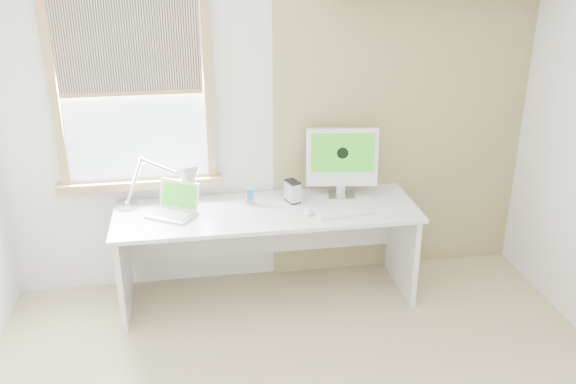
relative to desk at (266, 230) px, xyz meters
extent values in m
cube|color=silver|center=(0.10, 0.32, 0.77)|extent=(4.00, 0.02, 2.60)
cube|color=#958958|center=(1.10, 0.30, 0.77)|extent=(2.00, 0.02, 2.60)
cube|color=#A88349|center=(-1.43, 0.28, 1.02)|extent=(0.06, 0.06, 1.42)
cube|color=#A88349|center=(-0.37, 0.28, 1.02)|extent=(0.06, 0.06, 1.42)
cube|color=#A88349|center=(-0.90, 0.26, 0.34)|extent=(1.20, 0.14, 0.06)
cube|color=#D1E2F9|center=(-0.90, 0.30, 1.02)|extent=(1.00, 0.01, 1.30)
cube|color=beige|center=(-0.90, 0.25, 1.34)|extent=(0.98, 0.02, 0.65)
cube|color=#A88349|center=(-0.90, 0.25, 1.02)|extent=(0.98, 0.03, 0.03)
cube|color=silver|center=(0.00, -0.06, 0.18)|extent=(2.20, 0.70, 0.03)
cube|color=silver|center=(-1.05, -0.06, -0.18)|extent=(0.04, 0.64, 0.70)
cube|color=silver|center=(1.05, -0.06, -0.18)|extent=(0.04, 0.64, 0.70)
cube|color=silver|center=(0.00, 0.26, -0.08)|extent=(2.08, 0.02, 0.48)
cylinder|color=silver|center=(-1.00, 0.15, 0.21)|extent=(0.18, 0.18, 0.02)
sphere|color=silver|center=(-1.00, 0.15, 0.22)|extent=(0.05, 0.05, 0.05)
cylinder|color=silver|center=(-0.94, 0.14, 0.39)|extent=(0.16, 0.05, 0.35)
sphere|color=silver|center=(-0.87, 0.13, 0.56)|extent=(0.05, 0.05, 0.04)
cylinder|color=silver|center=(-0.72, 0.09, 0.51)|extent=(0.31, 0.11, 0.13)
sphere|color=silver|center=(-0.57, 0.05, 0.45)|extent=(0.04, 0.04, 0.04)
cone|color=silver|center=(-0.54, 0.05, 0.42)|extent=(0.23, 0.26, 0.21)
cube|color=silver|center=(-0.68, -0.06, 0.20)|extent=(0.39, 0.36, 0.02)
cube|color=#B2B5B7|center=(-0.68, -0.06, 0.21)|extent=(0.30, 0.26, 0.00)
cube|color=silver|center=(-0.62, 0.03, 0.31)|extent=(0.30, 0.23, 0.21)
cube|color=#298F18|center=(-0.62, 0.03, 0.31)|extent=(0.26, 0.19, 0.17)
cylinder|color=silver|center=(-0.11, 0.04, 0.21)|extent=(0.08, 0.08, 0.02)
cube|color=silver|center=(-0.11, 0.04, 0.28)|extent=(0.06, 0.02, 0.12)
cube|color=#194C99|center=(-0.11, 0.04, 0.28)|extent=(0.05, 0.01, 0.09)
cube|color=silver|center=(0.21, 0.06, 0.28)|extent=(0.11, 0.14, 0.16)
cube|color=black|center=(0.21, 0.06, 0.35)|extent=(0.12, 0.15, 0.01)
cube|color=black|center=(0.21, 0.06, 0.20)|extent=(0.12, 0.15, 0.01)
cube|color=silver|center=(0.59, 0.10, 0.20)|extent=(0.22, 0.20, 0.01)
cube|color=silver|center=(0.60, 0.13, 0.29)|extent=(0.07, 0.03, 0.18)
cube|color=white|center=(0.59, 0.12, 0.50)|extent=(0.54, 0.17, 0.44)
cube|color=#298F18|center=(0.59, 0.09, 0.55)|extent=(0.47, 0.10, 0.29)
cylinder|color=black|center=(0.59, 0.09, 0.55)|extent=(0.09, 0.02, 0.09)
cube|color=white|center=(0.54, -0.23, 0.20)|extent=(0.41, 0.15, 0.02)
cube|color=white|center=(0.54, -0.23, 0.21)|extent=(0.38, 0.12, 0.00)
ellipsoid|color=white|center=(0.28, -0.18, 0.21)|extent=(0.07, 0.11, 0.03)
camera|label=1|loc=(-0.51, -4.17, 2.07)|focal=39.02mm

